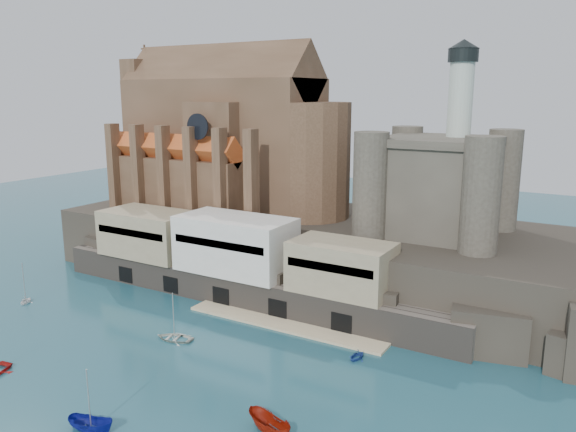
# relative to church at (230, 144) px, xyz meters

# --- Properties ---
(ground) EXTENTS (300.00, 300.00, 0.00)m
(ground) POSITION_rel_church_xyz_m (24.13, -41.85, -22.13)
(ground) COLOR #1A4856
(ground) RESTS_ON ground
(promontory) EXTENTS (100.00, 36.00, 10.00)m
(promontory) POSITION_rel_church_xyz_m (23.94, -2.48, -17.20)
(promontory) COLOR black
(promontory) RESTS_ON ground
(quay) EXTENTS (70.00, 12.00, 13.05)m
(quay) POSITION_rel_church_xyz_m (13.94, -18.78, -16.06)
(quay) COLOR #60574D
(quay) RESTS_ON ground
(church) EXTENTS (47.00, 25.93, 30.51)m
(church) POSITION_rel_church_xyz_m (0.00, 0.00, 0.00)
(church) COLOR #4F3725
(church) RESTS_ON promontory
(castle_keep) EXTENTS (21.20, 21.20, 29.30)m
(castle_keep) POSITION_rel_church_xyz_m (40.21, -0.78, -3.81)
(castle_keep) COLOR #444036
(castle_keep) RESTS_ON promontory
(boat_2) EXTENTS (2.25, 2.21, 4.84)m
(boat_2) POSITION_rel_church_xyz_m (22.92, -54.41, -22.13)
(boat_2) COLOR navy
(boat_2) RESTS_ON ground
(boat_4) EXTENTS (2.74, 2.31, 2.72)m
(boat_4) POSITION_rel_church_xyz_m (-12.54, -36.52, -22.13)
(boat_4) COLOR white
(boat_4) RESTS_ON ground
(boat_5) EXTENTS (2.48, 2.44, 5.31)m
(boat_5) POSITION_rel_church_xyz_m (37.66, -45.99, -22.13)
(boat_5) COLOR #941A08
(boat_5) RESTS_ON ground
(boat_6) EXTENTS (1.78, 3.76, 5.06)m
(boat_6) POSITION_rel_church_xyz_m (15.98, -34.88, -22.13)
(boat_6) COLOR silver
(boat_6) RESTS_ON ground
(boat_7) EXTENTS (2.68, 1.91, 2.84)m
(boat_7) POSITION_rel_church_xyz_m (38.81, -27.85, -22.13)
(boat_7) COLOR #214194
(boat_7) RESTS_ON ground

